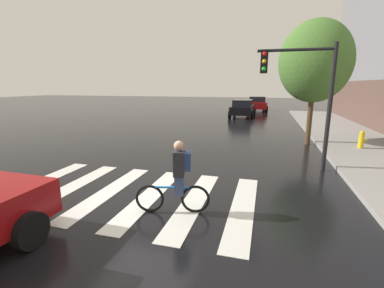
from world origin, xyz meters
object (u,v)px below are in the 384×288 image
object	(u,v)px
sedan_far	(256,103)
traffic_light_near	(304,86)
street_tree_near	(315,62)
sedan_mid	(243,108)
fire_hydrant	(361,140)
cyclist	(178,178)

from	to	relation	value
sedan_far	traffic_light_near	xyz separation A→B (m)	(2.29, -21.79, 2.02)
sedan_far	street_tree_near	size ratio (longest dim) A/B	0.84
sedan_mid	fire_hydrant	bearing A→B (deg)	-62.42
cyclist	sedan_far	bearing A→B (deg)	88.44
sedan_far	cyclist	size ratio (longest dim) A/B	2.90
cyclist	fire_hydrant	distance (m)	9.72
sedan_far	street_tree_near	bearing A→B (deg)	-79.69
cyclist	street_tree_near	world-z (taller)	street_tree_near
sedan_mid	traffic_light_near	size ratio (longest dim) A/B	1.10
sedan_mid	sedan_far	size ratio (longest dim) A/B	0.94
sedan_far	fire_hydrant	size ratio (longest dim) A/B	6.28
fire_hydrant	cyclist	bearing A→B (deg)	-127.75
traffic_light_near	cyclist	bearing A→B (deg)	-125.00
cyclist	fire_hydrant	bearing A→B (deg)	52.25
sedan_mid	cyclist	distance (m)	19.59
cyclist	traffic_light_near	size ratio (longest dim) A/B	0.40
traffic_light_near	street_tree_near	xyz separation A→B (m)	(0.89, 4.31, 1.08)
fire_hydrant	street_tree_near	bearing A→B (deg)	156.05
cyclist	fire_hydrant	xyz separation A→B (m)	(5.95, 7.68, -0.31)
sedan_far	traffic_light_near	bearing A→B (deg)	-84.01
sedan_mid	street_tree_near	distance (m)	12.16
cyclist	fire_hydrant	size ratio (longest dim) A/B	2.17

